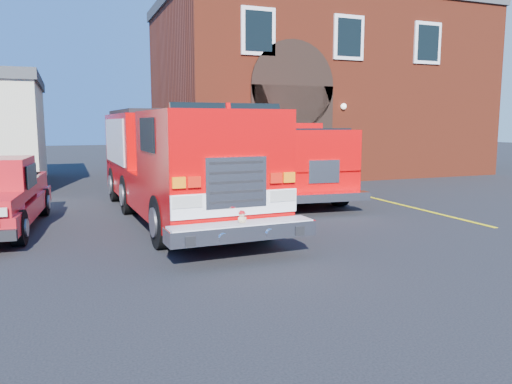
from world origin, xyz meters
name	(u,v)px	position (x,y,z in m)	size (l,w,h in m)	color
ground	(235,247)	(0.00, 0.00, 0.00)	(100.00, 100.00, 0.00)	black
parking_stripe_near	(451,217)	(6.50, 1.00, 0.00)	(0.12, 3.00, 0.01)	yellow
parking_stripe_mid	(385,201)	(6.50, 4.00, 0.00)	(0.12, 3.00, 0.01)	yellow
parking_stripe_far	(338,189)	(6.50, 7.00, 0.00)	(0.12, 3.00, 0.01)	yellow
fire_station	(313,89)	(8.99, 13.98, 4.25)	(15.20, 10.20, 8.45)	maroon
fire_engine	(175,161)	(-0.43, 3.68, 1.52)	(3.03, 9.61, 2.93)	black
secondary_truck	(280,156)	(3.84, 6.42, 1.37)	(3.04, 7.92, 2.51)	black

